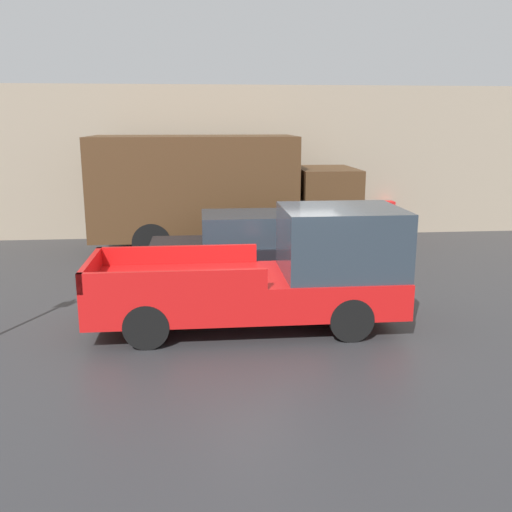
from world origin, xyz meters
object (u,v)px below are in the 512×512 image
(pickup_truck, at_px, (279,273))
(newspaper_box, at_px, (386,218))
(car, at_px, (254,247))
(delivery_truck, at_px, (216,189))

(pickup_truck, relative_size, newspaper_box, 5.01)
(pickup_truck, bearing_deg, car, 93.00)
(car, relative_size, delivery_truck, 0.64)
(pickup_truck, distance_m, car, 3.20)
(car, distance_m, newspaper_box, 7.18)
(delivery_truck, bearing_deg, pickup_truck, -81.45)
(pickup_truck, bearing_deg, newspaper_box, 60.09)
(delivery_truck, xyz_separation_m, newspaper_box, (5.79, 1.85, -1.25))
(pickup_truck, height_order, delivery_truck, delivery_truck)
(pickup_truck, relative_size, delivery_truck, 0.75)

